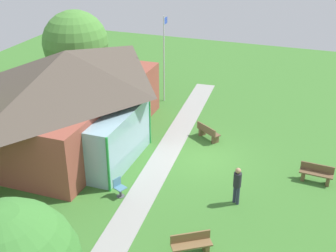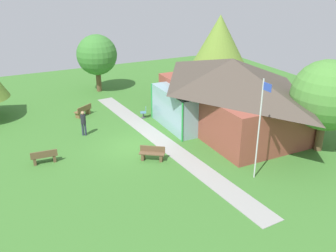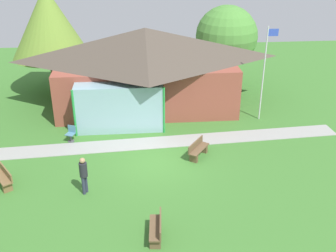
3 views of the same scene
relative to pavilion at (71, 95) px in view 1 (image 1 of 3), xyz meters
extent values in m
plane|color=#3D752D|center=(0.26, -7.24, -2.56)|extent=(44.00, 44.00, 0.00)
cube|color=brown|center=(0.07, 0.15, -1.06)|extent=(10.75, 6.08, 2.99)
pyramid|color=#4C4238|center=(0.07, 0.15, 1.40)|extent=(11.75, 7.08, 1.94)
cube|color=#8CB2BF|center=(-1.55, -3.49, -1.21)|extent=(4.84, 1.20, 2.69)
cylinder|color=green|center=(-3.96, -4.09, -1.21)|extent=(0.12, 0.12, 2.69)
cylinder|color=green|center=(0.87, -4.09, -1.21)|extent=(0.12, 0.12, 2.69)
cube|color=#999993|center=(0.26, -5.29, -2.54)|extent=(20.32, 2.71, 0.03)
cylinder|color=silver|center=(6.67, -2.76, 0.21)|extent=(0.08, 0.08, 5.54)
cube|color=blue|center=(6.97, -2.76, 2.63)|extent=(0.60, 0.02, 0.40)
cube|color=brown|center=(-6.65, -8.72, -2.11)|extent=(1.19, 1.50, 0.06)
cube|color=brown|center=(-6.35, -9.18, -2.36)|extent=(0.42, 0.35, 0.39)
cube|color=brown|center=(-6.49, -8.62, -1.90)|extent=(0.87, 1.29, 0.36)
cube|color=brown|center=(-0.10, -12.69, -2.11)|extent=(0.54, 1.53, 0.06)
cube|color=brown|center=(-0.13, -13.24, -2.36)|extent=(0.41, 0.19, 0.39)
cube|color=brown|center=(-0.06, -12.14, -2.36)|extent=(0.41, 0.19, 0.39)
cube|color=brown|center=(0.09, -12.70, -1.90)|extent=(0.16, 1.50, 0.36)
cube|color=brown|center=(2.40, -6.93, -2.11)|extent=(1.22, 1.48, 0.06)
cube|color=brown|center=(2.71, -6.48, -2.36)|extent=(0.42, 0.36, 0.39)
cube|color=brown|center=(2.08, -7.38, -2.36)|extent=(0.42, 0.36, 0.39)
cube|color=brown|center=(2.24, -6.82, -1.90)|extent=(0.91, 1.26, 0.36)
cube|color=teal|center=(-4.18, -4.72, -2.12)|extent=(0.58, 0.58, 0.04)
cube|color=teal|center=(-4.11, -4.53, -1.90)|extent=(0.42, 0.21, 0.40)
cylinder|color=#4C4C51|center=(-4.18, -4.72, -2.35)|extent=(0.10, 0.10, 0.42)
cylinder|color=#4C4C51|center=(-4.18, -4.72, -2.55)|extent=(0.36, 0.36, 0.02)
cylinder|color=#2D3347|center=(-3.01, -9.66, -2.13)|extent=(0.14, 0.14, 0.85)
cylinder|color=#2D3347|center=(-2.92, -9.50, -2.13)|extent=(0.14, 0.14, 0.85)
cylinder|color=#26262D|center=(-2.96, -9.58, -1.38)|extent=(0.34, 0.34, 0.65)
sphere|color=tan|center=(-2.96, -9.58, -0.94)|extent=(0.24, 0.24, 0.24)
cylinder|color=brown|center=(5.71, 2.96, -1.56)|extent=(0.49, 0.49, 1.99)
sphere|color=#4C8C38|center=(5.71, 2.96, 1.02)|extent=(4.23, 4.23, 4.23)
camera|label=1|loc=(-18.82, -12.19, 8.83)|focal=47.80mm
camera|label=2|loc=(20.59, -14.86, 7.93)|focal=40.28mm
camera|label=3|loc=(-0.65, -24.76, 7.96)|focal=44.38mm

